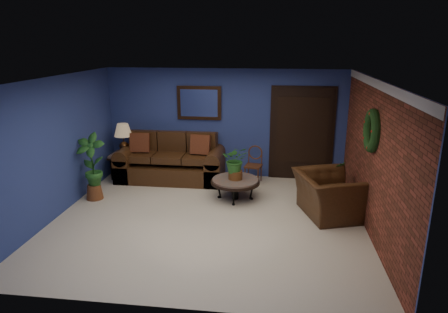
# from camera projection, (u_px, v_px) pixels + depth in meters

# --- Properties ---
(floor) EXTENTS (5.50, 5.50, 0.00)m
(floor) POSITION_uv_depth(u_px,v_px,m) (208.00, 219.00, 7.19)
(floor) COLOR beige
(floor) RESTS_ON ground
(wall_back) EXTENTS (5.50, 0.04, 2.50)m
(wall_back) POSITION_uv_depth(u_px,v_px,m) (225.00, 123.00, 9.21)
(wall_back) COLOR navy
(wall_back) RESTS_ON ground
(wall_left) EXTENTS (0.04, 5.00, 2.50)m
(wall_left) POSITION_uv_depth(u_px,v_px,m) (57.00, 147.00, 7.17)
(wall_left) COLOR navy
(wall_left) RESTS_ON ground
(wall_right_brick) EXTENTS (0.04, 5.00, 2.50)m
(wall_right_brick) POSITION_uv_depth(u_px,v_px,m) (374.00, 158.00, 6.50)
(wall_right_brick) COLOR maroon
(wall_right_brick) RESTS_ON ground
(ceiling) EXTENTS (5.50, 5.00, 0.02)m
(ceiling) POSITION_uv_depth(u_px,v_px,m) (207.00, 79.00, 6.48)
(ceiling) COLOR silver
(ceiling) RESTS_ON wall_back
(crown_molding) EXTENTS (0.03, 5.00, 0.14)m
(crown_molding) POSITION_uv_depth(u_px,v_px,m) (380.00, 85.00, 6.17)
(crown_molding) COLOR white
(crown_molding) RESTS_ON wall_right_brick
(wall_mirror) EXTENTS (1.02, 0.06, 0.77)m
(wall_mirror) POSITION_uv_depth(u_px,v_px,m) (199.00, 103.00, 9.12)
(wall_mirror) COLOR #402512
(wall_mirror) RESTS_ON wall_back
(closet_door) EXTENTS (1.44, 0.06, 2.18)m
(closet_door) POSITION_uv_depth(u_px,v_px,m) (302.00, 134.00, 9.03)
(closet_door) COLOR black
(closet_door) RESTS_ON wall_back
(wreath) EXTENTS (0.16, 0.72, 0.72)m
(wreath) POSITION_uv_depth(u_px,v_px,m) (372.00, 131.00, 6.43)
(wreath) COLOR black
(wreath) RESTS_ON wall_right_brick
(sofa) EXTENTS (2.40, 1.04, 1.08)m
(sofa) POSITION_uv_depth(u_px,v_px,m) (172.00, 164.00, 9.22)
(sofa) COLOR #422512
(sofa) RESTS_ON ground
(coffee_table) EXTENTS (0.98, 0.98, 0.42)m
(coffee_table) POSITION_uv_depth(u_px,v_px,m) (235.00, 182.00, 8.02)
(coffee_table) COLOR #534E48
(coffee_table) RESTS_ON ground
(end_table) EXTENTS (0.63, 0.63, 0.57)m
(end_table) POSITION_uv_depth(u_px,v_px,m) (125.00, 159.00, 9.29)
(end_table) COLOR #534E48
(end_table) RESTS_ON ground
(table_lamp) EXTENTS (0.41, 0.41, 0.68)m
(table_lamp) POSITION_uv_depth(u_px,v_px,m) (123.00, 135.00, 9.13)
(table_lamp) COLOR #402512
(table_lamp) RESTS_ON end_table
(side_chair) EXTENTS (0.42, 0.42, 0.83)m
(side_chair) POSITION_uv_depth(u_px,v_px,m) (254.00, 162.00, 8.98)
(side_chair) COLOR #573219
(side_chair) RESTS_ON ground
(armchair) EXTENTS (1.37, 1.47, 0.78)m
(armchair) POSITION_uv_depth(u_px,v_px,m) (328.00, 195.00, 7.28)
(armchair) COLOR #422512
(armchair) RESTS_ON ground
(coffee_plant) EXTENTS (0.54, 0.48, 0.69)m
(coffee_plant) POSITION_uv_depth(u_px,v_px,m) (235.00, 161.00, 7.90)
(coffee_plant) COLOR brown
(coffee_plant) RESTS_ON coffee_table
(floor_plant) EXTENTS (0.43, 0.37, 0.84)m
(floor_plant) POSITION_uv_depth(u_px,v_px,m) (335.00, 181.00, 7.87)
(floor_plant) COLOR brown
(floor_plant) RESTS_ON ground
(tall_plant) EXTENTS (0.61, 0.44, 1.35)m
(tall_plant) POSITION_uv_depth(u_px,v_px,m) (92.00, 165.00, 7.93)
(tall_plant) COLOR brown
(tall_plant) RESTS_ON ground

